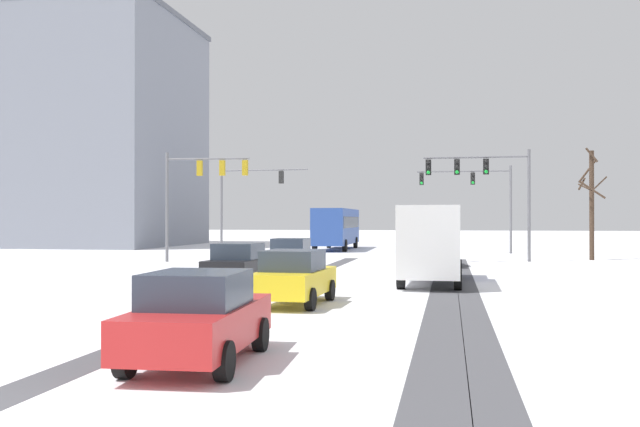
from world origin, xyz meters
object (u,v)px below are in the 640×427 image
(traffic_signal_far_right, at_px, (477,190))
(bus_oncoming, at_px, (337,226))
(box_truck_delivery, at_px, (432,242))
(car_yellow_cab_fourth, at_px, (294,277))
(office_building_far_left_block, at_px, (47,132))
(traffic_signal_near_left, at_px, (200,182))
(traffic_signal_far_left, at_px, (245,193))
(car_grey_lead, at_px, (441,251))
(traffic_signal_near_right, at_px, (486,180))
(bare_tree_sidewalk_far, at_px, (591,201))
(car_red_fifth, at_px, (199,317))
(car_silver_second, at_px, (291,255))
(car_black_third, at_px, (239,264))

(traffic_signal_far_right, height_order, bus_oncoming, traffic_signal_far_right)
(traffic_signal_far_right, bearing_deg, box_truck_delivery, -96.11)
(car_yellow_cab_fourth, relative_size, office_building_far_left_block, 0.15)
(box_truck_delivery, bearing_deg, traffic_signal_near_left, 140.38)
(traffic_signal_far_left, height_order, car_yellow_cab_fourth, traffic_signal_far_left)
(car_grey_lead, height_order, car_yellow_cab_fourth, same)
(traffic_signal_far_right, height_order, car_grey_lead, traffic_signal_far_right)
(traffic_signal_near_right, relative_size, car_yellow_cab_fourth, 1.56)
(traffic_signal_near_right, relative_size, bare_tree_sidewalk_far, 0.94)
(car_red_fifth, xyz_separation_m, bus_oncoming, (-4.95, 45.53, 1.18))
(traffic_signal_far_left, bearing_deg, box_truck_delivery, -56.58)
(traffic_signal_far_right, bearing_deg, car_red_fifth, -98.72)
(car_silver_second, relative_size, car_yellow_cab_fourth, 0.99)
(car_red_fifth, distance_m, bare_tree_sidewalk_far, 36.19)
(traffic_signal_far_left, bearing_deg, car_black_third, -73.78)
(box_truck_delivery, xyz_separation_m, office_building_far_left_block, (-38.14, 34.27, 9.41))
(car_grey_lead, xyz_separation_m, car_black_third, (-7.44, -12.49, 0.00))
(traffic_signal_far_right, relative_size, car_black_third, 1.68)
(traffic_signal_far_left, xyz_separation_m, car_silver_second, (7.24, -16.46, -3.65))
(traffic_signal_far_right, distance_m, bare_tree_sidewalk_far, 10.09)
(traffic_signal_near_right, distance_m, box_truck_delivery, 13.94)
(car_silver_second, bearing_deg, bus_oncoming, 94.22)
(traffic_signal_far_right, xyz_separation_m, car_black_third, (-9.91, -27.35, -3.87))
(car_black_third, bearing_deg, car_grey_lead, 59.24)
(car_red_fifth, xyz_separation_m, bare_tree_sidewalk_far, (12.93, 33.68, 2.86))
(car_yellow_cab_fourth, bearing_deg, car_red_fifth, -88.54)
(car_grey_lead, distance_m, car_silver_second, 8.98)
(traffic_signal_near_left, relative_size, box_truck_delivery, 0.87)
(traffic_signal_near_right, bearing_deg, bare_tree_sidewalk_far, 33.60)
(traffic_signal_far_left, relative_size, office_building_far_left_block, 0.25)
(car_silver_second, bearing_deg, office_building_far_left_block, 136.75)
(traffic_signal_far_left, bearing_deg, car_red_fifth, -74.44)
(traffic_signal_near_right, height_order, car_red_fifth, traffic_signal_near_right)
(bare_tree_sidewalk_far, distance_m, office_building_far_left_block, 50.80)
(car_black_third, bearing_deg, box_truck_delivery, 16.34)
(car_black_third, height_order, bus_oncoming, bus_oncoming)
(car_yellow_cab_fourth, bearing_deg, box_truck_delivery, 62.88)
(bare_tree_sidewalk_far, bearing_deg, car_silver_second, -141.13)
(car_yellow_cab_fourth, xyz_separation_m, bare_tree_sidewalk_far, (13.15, 25.18, 2.86))
(car_yellow_cab_fourth, relative_size, bare_tree_sidewalk_far, 0.60)
(traffic_signal_near_left, distance_m, bus_oncoming, 19.00)
(traffic_signal_far_left, xyz_separation_m, traffic_signal_near_left, (0.12, -9.72, 0.29))
(car_grey_lead, distance_m, office_building_far_left_block, 46.34)
(bare_tree_sidewalk_far, bearing_deg, car_red_fifth, -111.00)
(traffic_signal_near_left, bearing_deg, traffic_signal_far_left, 90.72)
(car_black_third, height_order, box_truck_delivery, box_truck_delivery)
(car_grey_lead, relative_size, car_silver_second, 1.01)
(traffic_signal_far_left, distance_m, traffic_signal_near_left, 9.72)
(car_grey_lead, distance_m, car_yellow_cab_fourth, 18.35)
(bus_oncoming, bearing_deg, car_grey_lead, -65.29)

